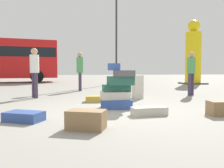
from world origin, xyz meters
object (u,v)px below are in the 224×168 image
Objects in this scene: suitcase_brown_upright_blue at (222,108)px; person_bearded_onlooker at (191,69)px; suitcase_cream_white_trunk at (138,87)px; suitcase_tower at (117,90)px; suitcase_tan_right_side at (96,99)px; yellow_dummy_statue at (193,56)px; person_tourist_with_camera at (34,68)px; lamp_post at (116,18)px; person_passerby_in_red at (80,68)px; suitcase_cream_foreground_far at (149,111)px; suitcase_brown_behind_tower at (86,120)px; suitcase_navy_left_side at (24,116)px.

person_bearded_onlooker is (1.23, 3.73, 0.81)m from suitcase_brown_upright_blue.
suitcase_tower is at bearing -120.76° from suitcase_cream_white_trunk.
yellow_dummy_statue is at bearing 51.49° from suitcase_tan_right_side.
person_tourist_with_camera is 0.25× the size of lamp_post.
person_passerby_in_red is at bearing -151.61° from yellow_dummy_statue.
suitcase_brown_behind_tower is at bearing -149.48° from suitcase_cream_foreground_far.
suitcase_brown_behind_tower reaches higher than suitcase_cream_foreground_far.
suitcase_brown_behind_tower is at bearing -11.23° from person_tourist_with_camera.
yellow_dummy_statue is (6.29, 10.14, 1.80)m from suitcase_cream_foreground_far.
suitcase_cream_foreground_far is 0.45× the size of person_bearded_onlooker.
yellow_dummy_statue reaches higher than suitcase_navy_left_side.
suitcase_tower is 0.66× the size of person_tourist_with_camera.
suitcase_brown_behind_tower is 13.59m from yellow_dummy_statue.
suitcase_brown_upright_blue is 1.51m from suitcase_cream_foreground_far.
person_tourist_with_camera is at bearing -119.19° from lamp_post.
person_tourist_with_camera reaches higher than suitcase_cream_white_trunk.
yellow_dummy_statue reaches higher than suitcase_cream_foreground_far.
person_bearded_onlooker is (5.17, 3.69, 0.87)m from suitcase_navy_left_side.
suitcase_tower is at bearing 5.20° from person_passerby_in_red.
lamp_post reaches higher than suitcase_cream_foreground_far.
suitcase_brown_behind_tower is 6.09m from person_bearded_onlooker.
suitcase_brown_behind_tower is at bearing -4.10° from person_passerby_in_red.
suitcase_brown_upright_blue is 0.31× the size of person_passerby_in_red.
suitcase_tower is 3.52m from person_tourist_with_camera.
suitcase_navy_left_side is (-3.93, 0.04, -0.06)m from suitcase_brown_upright_blue.
suitcase_tower is 1.51× the size of suitcase_cream_foreground_far.
suitcase_navy_left_side is at bearing -14.12° from person_passerby_in_red.
suitcase_brown_behind_tower is (-1.88, -3.88, -0.23)m from suitcase_cream_white_trunk.
person_tourist_with_camera is 0.96× the size of person_passerby_in_red.
person_tourist_with_camera is (-3.38, 0.63, 0.61)m from suitcase_cream_white_trunk.
suitcase_tan_right_side is (-0.42, 1.28, -0.35)m from suitcase_tower.
person_bearded_onlooker is at bearing -118.23° from yellow_dummy_statue.
suitcase_tan_right_side is at bearing 138.22° from suitcase_brown_upright_blue.
suitcase_brown_upright_blue is 6.93m from person_passerby_in_red.
person_tourist_with_camera is (-1.50, 4.51, 0.84)m from suitcase_brown_behind_tower.
suitcase_tower reaches higher than suitcase_navy_left_side.
suitcase_cream_foreground_far is at bearing 8.39° from person_passerby_in_red.
suitcase_cream_white_trunk is at bearing 49.91° from person_tourist_with_camera.
suitcase_tan_right_side is at bearing 107.10° from suitcase_cream_foreground_far.
suitcase_navy_left_side is 1.14× the size of suitcase_brown_behind_tower.
suitcase_brown_upright_blue is 0.13× the size of yellow_dummy_statue.
suitcase_brown_behind_tower is (-0.43, -3.22, 0.06)m from suitcase_tan_right_side.
suitcase_cream_white_trunk is 1.05× the size of suitcase_cream_foreground_far.
lamp_post reaches higher than suitcase_navy_left_side.
suitcase_tan_right_side is at bearing -158.29° from suitcase_cream_white_trunk.
suitcase_cream_white_trunk is 0.44× the size of person_passerby_in_red.
yellow_dummy_statue is at bearing 53.47° from suitcase_tower.
lamp_post is at bearing 78.61° from suitcase_cream_foreground_far.
suitcase_cream_foreground_far is (-1.49, 0.24, -0.06)m from suitcase_brown_upright_blue.
suitcase_brown_upright_blue is 11.57m from yellow_dummy_statue.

